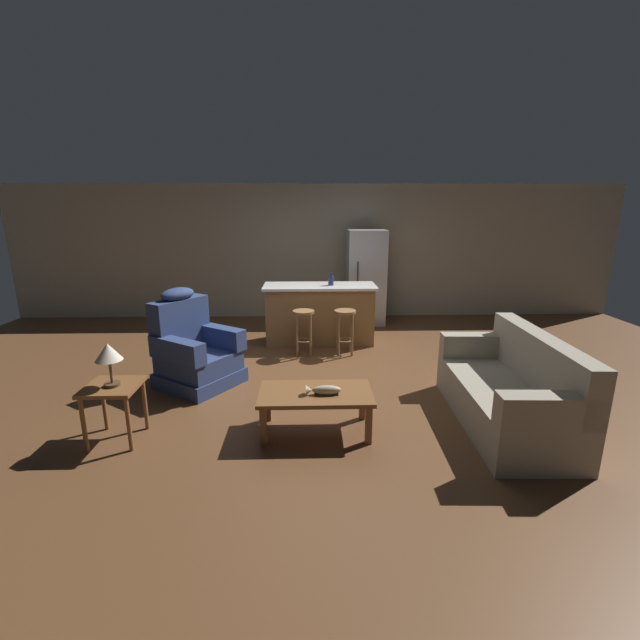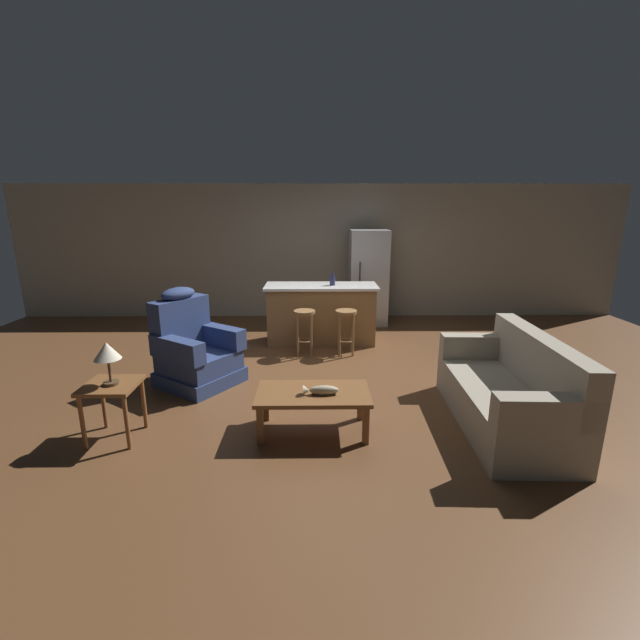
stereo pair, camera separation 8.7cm
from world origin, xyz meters
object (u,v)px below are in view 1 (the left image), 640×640
at_px(kitchen_island, 320,314).
at_px(bottle_tall_green, 331,280).
at_px(bar_stool_left, 304,324).
at_px(bar_stool_right, 345,324).
at_px(fish_figurine, 323,390).
at_px(end_table, 113,395).
at_px(recliner_near_lamp, 194,351).
at_px(table_lamp, 108,354).
at_px(refrigerator, 366,277).
at_px(coffee_table, 316,397).
at_px(couch, 510,392).

height_order(kitchen_island, bottle_tall_green, bottle_tall_green).
height_order(bar_stool_left, bottle_tall_green, bottle_tall_green).
xyz_separation_m(kitchen_island, bar_stool_right, (0.36, -0.63, -0.01)).
relative_size(fish_figurine, end_table, 0.61).
relative_size(recliner_near_lamp, end_table, 2.14).
bearing_deg(table_lamp, end_table, 126.67).
relative_size(refrigerator, bottle_tall_green, 8.36).
distance_m(recliner_near_lamp, refrigerator, 3.85).
distance_m(coffee_table, couch, 1.98).
bearing_deg(bar_stool_right, couch, -55.80).
height_order(fish_figurine, end_table, end_table).
bearing_deg(couch, kitchen_island, -54.50).
xyz_separation_m(table_lamp, bar_stool_left, (1.74, 2.43, -0.40)).
distance_m(recliner_near_lamp, bar_stool_left, 1.72).
bearing_deg(fish_figurine, bar_stool_left, 94.99).
height_order(couch, kitchen_island, kitchen_island).
xyz_separation_m(coffee_table, couch, (1.97, 0.11, -0.02)).
distance_m(bar_stool_right, bottle_tall_green, 0.85).
height_order(bar_stool_right, refrigerator, refrigerator).
height_order(fish_figurine, refrigerator, refrigerator).
relative_size(kitchen_island, bar_stool_right, 2.65).
relative_size(coffee_table, refrigerator, 0.62).
distance_m(kitchen_island, bottle_tall_green, 0.58).
distance_m(fish_figurine, bar_stool_left, 2.38).
relative_size(couch, table_lamp, 4.71).
bearing_deg(bar_stool_right, table_lamp, -134.11).
height_order(kitchen_island, bar_stool_right, kitchen_island).
relative_size(fish_figurine, recliner_near_lamp, 0.28).
xyz_separation_m(bar_stool_right, bottle_tall_green, (-0.18, 0.61, 0.56)).
xyz_separation_m(recliner_near_lamp, end_table, (-0.40, -1.36, 0.04)).
height_order(table_lamp, bottle_tall_green, bottle_tall_green).
bearing_deg(couch, bottle_tall_green, -56.94).
xyz_separation_m(fish_figurine, kitchen_island, (0.05, 3.00, 0.02)).
bearing_deg(bar_stool_right, fish_figurine, -99.86).
xyz_separation_m(coffee_table, table_lamp, (-1.87, -0.13, 0.50)).
bearing_deg(recliner_near_lamp, fish_figurine, -5.66).
bearing_deg(bottle_tall_green, bar_stool_right, -73.45).
distance_m(table_lamp, bottle_tall_green, 3.74).
bearing_deg(refrigerator, coffee_table, -103.91).
distance_m(coffee_table, fish_figurine, 0.14).
xyz_separation_m(couch, refrigerator, (-0.95, 4.02, 0.54)).
xyz_separation_m(recliner_near_lamp, bar_stool_right, (1.97, 1.05, 0.05)).
distance_m(recliner_near_lamp, bar_stool_right, 2.24).
xyz_separation_m(couch, bar_stool_right, (-1.49, 2.19, 0.13)).
xyz_separation_m(couch, bottle_tall_green, (-1.67, 2.80, 0.69)).
relative_size(coffee_table, bottle_tall_green, 5.23).
bearing_deg(end_table, bar_stool_left, 53.99).
xyz_separation_m(recliner_near_lamp, bar_stool_left, (1.36, 1.05, 0.05)).
relative_size(end_table, bar_stool_right, 0.82).
bearing_deg(kitchen_island, bottle_tall_green, -6.56).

